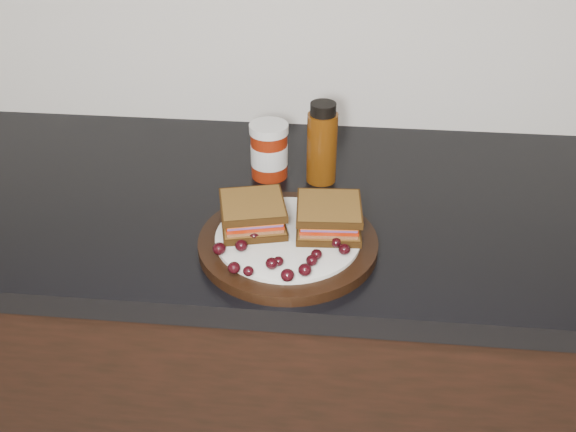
% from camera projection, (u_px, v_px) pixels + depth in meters
% --- Properties ---
extents(base_cabinets, '(3.96, 0.58, 0.86)m').
position_uv_depth(base_cabinets, '(301.00, 382.00, 1.39)').
color(base_cabinets, black).
rests_on(base_cabinets, ground_plane).
extents(countertop, '(3.98, 0.60, 0.04)m').
position_uv_depth(countertop, '(304.00, 207.00, 1.14)').
color(countertop, black).
rests_on(countertop, base_cabinets).
extents(plate, '(0.28, 0.28, 0.02)m').
position_uv_depth(plate, '(288.00, 243.00, 1.00)').
color(plate, black).
rests_on(plate, countertop).
extents(sandwich_left, '(0.12, 0.12, 0.05)m').
position_uv_depth(sandwich_left, '(253.00, 214.00, 1.00)').
color(sandwich_left, brown).
rests_on(sandwich_left, plate).
extents(sandwich_right, '(0.11, 0.11, 0.05)m').
position_uv_depth(sandwich_right, '(329.00, 217.00, 0.99)').
color(sandwich_right, brown).
rests_on(sandwich_right, plate).
extents(grape_0, '(0.02, 0.02, 0.02)m').
position_uv_depth(grape_0, '(219.00, 249.00, 0.95)').
color(grape_0, black).
rests_on(grape_0, plate).
extents(grape_1, '(0.02, 0.02, 0.02)m').
position_uv_depth(grape_1, '(241.00, 246.00, 0.96)').
color(grape_1, black).
rests_on(grape_1, plate).
extents(grape_2, '(0.02, 0.02, 0.02)m').
position_uv_depth(grape_2, '(234.00, 268.00, 0.91)').
color(grape_2, black).
rests_on(grape_2, plate).
extents(grape_3, '(0.02, 0.02, 0.01)m').
position_uv_depth(grape_3, '(248.00, 271.00, 0.91)').
color(grape_3, black).
rests_on(grape_3, plate).
extents(grape_4, '(0.02, 0.02, 0.02)m').
position_uv_depth(grape_4, '(272.00, 263.00, 0.92)').
color(grape_4, black).
rests_on(grape_4, plate).
extents(grape_5, '(0.02, 0.02, 0.01)m').
position_uv_depth(grape_5, '(278.00, 261.00, 0.93)').
color(grape_5, black).
rests_on(grape_5, plate).
extents(grape_6, '(0.02, 0.02, 0.02)m').
position_uv_depth(grape_6, '(287.00, 275.00, 0.90)').
color(grape_6, black).
rests_on(grape_6, plate).
extents(grape_7, '(0.02, 0.02, 0.02)m').
position_uv_depth(grape_7, '(305.00, 270.00, 0.91)').
color(grape_7, black).
rests_on(grape_7, plate).
extents(grape_8, '(0.02, 0.02, 0.02)m').
position_uv_depth(grape_8, '(312.00, 260.00, 0.93)').
color(grape_8, black).
rests_on(grape_8, plate).
extents(grape_9, '(0.02, 0.02, 0.02)m').
position_uv_depth(grape_9, '(316.00, 254.00, 0.94)').
color(grape_9, black).
rests_on(grape_9, plate).
extents(grape_10, '(0.02, 0.02, 0.02)m').
position_uv_depth(grape_10, '(344.00, 249.00, 0.95)').
color(grape_10, black).
rests_on(grape_10, plate).
extents(grape_11, '(0.02, 0.02, 0.02)m').
position_uv_depth(grape_11, '(336.00, 243.00, 0.96)').
color(grape_11, black).
rests_on(grape_11, plate).
extents(grape_12, '(0.02, 0.02, 0.02)m').
position_uv_depth(grape_12, '(339.00, 236.00, 0.98)').
color(grape_12, black).
rests_on(grape_12, plate).
extents(grape_13, '(0.02, 0.02, 0.02)m').
position_uv_depth(grape_13, '(342.00, 225.00, 1.00)').
color(grape_13, black).
rests_on(grape_13, plate).
extents(grape_14, '(0.02, 0.02, 0.02)m').
position_uv_depth(grape_14, '(337.00, 222.00, 1.01)').
color(grape_14, black).
rests_on(grape_14, plate).
extents(grape_15, '(0.02, 0.02, 0.02)m').
position_uv_depth(grape_15, '(313.00, 223.00, 1.00)').
color(grape_15, black).
rests_on(grape_15, plate).
extents(grape_16, '(0.02, 0.02, 0.02)m').
position_uv_depth(grape_16, '(251.00, 213.00, 1.03)').
color(grape_16, black).
rests_on(grape_16, plate).
extents(grape_17, '(0.02, 0.02, 0.02)m').
position_uv_depth(grape_17, '(254.00, 217.00, 1.02)').
color(grape_17, black).
rests_on(grape_17, plate).
extents(grape_18, '(0.02, 0.02, 0.02)m').
position_uv_depth(grape_18, '(238.00, 224.00, 1.01)').
color(grape_18, black).
rests_on(grape_18, plate).
extents(grape_19, '(0.02, 0.02, 0.02)m').
position_uv_depth(grape_19, '(238.00, 229.00, 0.99)').
color(grape_19, black).
rests_on(grape_19, plate).
extents(grape_20, '(0.02, 0.02, 0.02)m').
position_uv_depth(grape_20, '(254.00, 236.00, 0.98)').
color(grape_20, black).
rests_on(grape_20, plate).
extents(grape_21, '(0.01, 0.01, 0.01)m').
position_uv_depth(grape_21, '(258.00, 221.00, 1.01)').
color(grape_21, black).
rests_on(grape_21, plate).
extents(grape_22, '(0.02, 0.02, 0.02)m').
position_uv_depth(grape_22, '(252.00, 223.00, 1.01)').
color(grape_22, black).
rests_on(grape_22, plate).
extents(grape_23, '(0.02, 0.02, 0.02)m').
position_uv_depth(grape_23, '(230.00, 226.00, 1.00)').
color(grape_23, black).
rests_on(grape_23, plate).
extents(condiment_jar, '(0.08, 0.08, 0.10)m').
position_uv_depth(condiment_jar, '(269.00, 151.00, 1.17)').
color(condiment_jar, maroon).
rests_on(condiment_jar, countertop).
extents(oil_bottle, '(0.07, 0.07, 0.15)m').
position_uv_depth(oil_bottle, '(322.00, 143.00, 1.14)').
color(oil_bottle, '#542908').
rests_on(oil_bottle, countertop).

